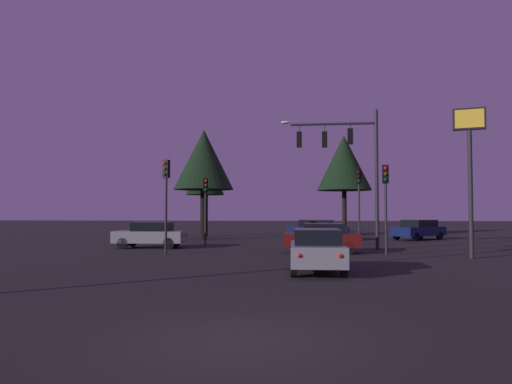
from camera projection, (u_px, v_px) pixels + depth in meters
ground_plane at (280, 243)px, 32.25m from camera, size 168.00×168.00×0.00m
traffic_signal_mast_arm at (348, 154)px, 27.24m from camera, size 5.52×0.49×7.93m
traffic_light_corner_left at (386, 191)px, 23.38m from camera, size 0.33×0.37×4.42m
traffic_light_corner_right at (166, 188)px, 23.75m from camera, size 0.36×0.39×4.71m
traffic_light_median at (359, 192)px, 30.55m from camera, size 0.33×0.37×4.82m
traffic_light_far_side at (205, 198)px, 30.21m from camera, size 0.36×0.39×4.25m
car_nearside_lane at (317, 250)px, 16.67m from camera, size 1.80×3.98×1.52m
car_crossing_left at (323, 238)px, 24.70m from camera, size 4.06×2.02×1.52m
car_crossing_right at (151, 234)px, 28.07m from camera, size 4.16×1.94×1.52m
car_far_lane at (318, 230)px, 35.83m from camera, size 4.79×2.76×1.52m
car_parked_lot at (418, 229)px, 36.24m from camera, size 4.64×4.36×1.52m
store_sign_illuminated at (470, 148)px, 21.84m from camera, size 1.42×0.62×6.88m
tree_behind_sign at (344, 163)px, 42.57m from camera, size 4.83×4.83×8.97m
tree_left_far at (204, 160)px, 37.18m from camera, size 4.66×4.66×8.54m
tree_center_horizon at (205, 178)px, 42.13m from camera, size 3.38×3.38×6.83m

